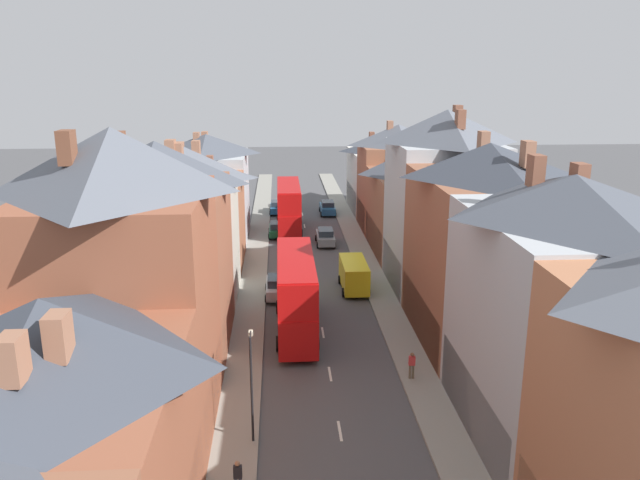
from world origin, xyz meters
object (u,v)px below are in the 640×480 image
object	(u,v)px
car_parked_left_a	(328,208)
car_parked_right_a	(325,236)
car_parked_left_b	(277,207)
car_far_grey	(277,229)
car_mid_black	(277,286)
pedestrian_near_right	(238,476)
pedestrian_mid_left	(412,364)
double_decker_bus_lead	(289,207)
double_decker_bus_mid_street	(296,293)
car_near_blue	(287,201)
delivery_van	(354,274)
street_lamp	(251,380)

from	to	relation	value
car_parked_left_a	car_parked_right_a	bearing A→B (deg)	-95.39
car_parked_left_b	car_far_grey	distance (m)	11.11
car_parked_right_a	car_parked_left_b	size ratio (longest dim) A/B	1.10
car_mid_black	pedestrian_near_right	bearing A→B (deg)	-93.86
car_parked_left_a	car_parked_right_a	size ratio (longest dim) A/B	1.02
car_mid_black	pedestrian_mid_left	world-z (taller)	pedestrian_mid_left
double_decker_bus_lead	double_decker_bus_mid_street	xyz separation A→B (m)	(0.00, -27.30, 0.00)
double_decker_bus_mid_street	car_parked_right_a	world-z (taller)	double_decker_bus_mid_street
car_near_blue	car_far_grey	bearing A→B (deg)	-95.17
pedestrian_mid_left	double_decker_bus_mid_street	bearing A→B (deg)	130.87
car_parked_left_a	car_mid_black	size ratio (longest dim) A/B	1.07
double_decker_bus_lead	delivery_van	xyz separation A→B (m)	(4.91, -19.26, -1.48)
car_mid_black	pedestrian_mid_left	bearing A→B (deg)	-61.61
car_parked_left_b	pedestrian_mid_left	bearing A→B (deg)	-80.01
double_decker_bus_lead	car_near_blue	distance (m)	12.46
double_decker_bus_mid_street	car_far_grey	bearing A→B (deg)	92.93
double_decker_bus_mid_street	street_lamp	world-z (taller)	street_lamp
car_parked_left_a	car_far_grey	world-z (taller)	car_parked_left_a
pedestrian_near_right	car_far_grey	bearing A→B (deg)	87.82
car_mid_black	street_lamp	size ratio (longest dim) A/B	0.77
car_far_grey	street_lamp	world-z (taller)	street_lamp
car_parked_left_a	pedestrian_mid_left	xyz separation A→B (m)	(1.51, -42.95, 0.19)
car_parked_left_b	street_lamp	bearing A→B (deg)	-91.34
car_mid_black	car_parked_left_b	distance (m)	29.51
double_decker_bus_lead	car_parked_left_a	world-z (taller)	double_decker_bus_lead
delivery_van	double_decker_bus_lead	bearing A→B (deg)	104.30
car_parked_left_b	pedestrian_near_right	bearing A→B (deg)	-91.73
car_parked_left_b	pedestrian_near_right	xyz separation A→B (m)	(-1.61, -53.36, 0.22)
car_parked_left_b	pedestrian_near_right	size ratio (longest dim) A/B	2.53
double_decker_bus_lead	double_decker_bus_mid_street	world-z (taller)	same
car_parked_left_a	pedestrian_near_right	size ratio (longest dim) A/B	2.82
double_decker_bus_lead	car_parked_left_a	size ratio (longest dim) A/B	2.38
double_decker_bus_mid_street	pedestrian_mid_left	distance (m)	9.97
double_decker_bus_lead	car_near_blue	bearing A→B (deg)	89.96
car_near_blue	street_lamp	xyz separation A→B (m)	(-2.45, -52.53, 2.39)
car_parked_right_a	car_parked_left_b	world-z (taller)	car_parked_right_a
double_decker_bus_lead	street_lamp	distance (m)	40.30
double_decker_bus_lead	pedestrian_mid_left	xyz separation A→B (m)	(6.42, -34.72, -1.78)
car_parked_left_a	street_lamp	world-z (taller)	street_lamp
car_parked_right_a	street_lamp	size ratio (longest dim) A/B	0.81
double_decker_bus_mid_street	street_lamp	distance (m)	13.17
double_decker_bus_mid_street	pedestrian_mid_left	world-z (taller)	double_decker_bus_mid_street
car_parked_right_a	delivery_van	bearing A→B (deg)	-84.59
car_parked_left_b	car_parked_left_a	bearing A→B (deg)	-7.52
double_decker_bus_lead	car_parked_right_a	world-z (taller)	double_decker_bus_lead
delivery_van	pedestrian_near_right	xyz separation A→B (m)	(-7.81, -25.05, -0.30)
car_near_blue	pedestrian_near_right	distance (m)	56.69
car_near_blue	car_parked_right_a	bearing A→B (deg)	-78.59
pedestrian_near_right	street_lamp	world-z (taller)	street_lamp
car_mid_black	pedestrian_mid_left	xyz separation A→B (m)	(7.71, -14.26, 0.18)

